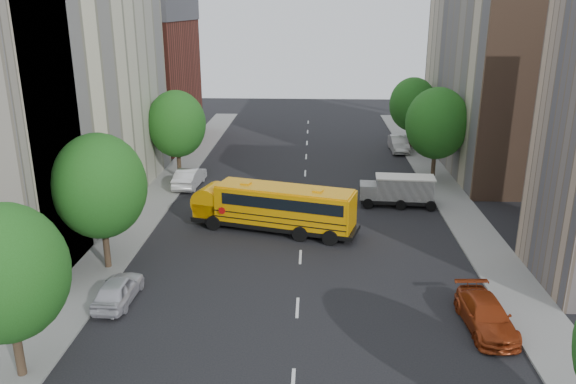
# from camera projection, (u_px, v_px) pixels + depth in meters

# --- Properties ---
(ground) EXTENTS (120.00, 120.00, 0.00)m
(ground) POSITION_uv_depth(u_px,v_px,m) (301.00, 244.00, 35.62)
(ground) COLOR black
(ground) RESTS_ON ground
(sidewalk_left) EXTENTS (3.00, 80.00, 0.12)m
(sidewalk_left) POSITION_uv_depth(u_px,v_px,m) (145.00, 213.00, 40.84)
(sidewalk_left) COLOR slate
(sidewalk_left) RESTS_ON ground
(sidewalk_right) EXTENTS (3.00, 80.00, 0.12)m
(sidewalk_right) POSITION_uv_depth(u_px,v_px,m) (464.00, 218.00, 39.85)
(sidewalk_right) COLOR slate
(sidewalk_right) RESTS_ON ground
(lane_markings) EXTENTS (0.15, 64.00, 0.01)m
(lane_markings) POSITION_uv_depth(u_px,v_px,m) (304.00, 194.00, 45.11)
(lane_markings) COLOR silver
(lane_markings) RESTS_ON ground
(building_left_cream) EXTENTS (10.00, 26.00, 20.00)m
(building_left_cream) POSITION_uv_depth(u_px,v_px,m) (45.00, 72.00, 38.97)
(building_left_cream) COLOR beige
(building_left_cream) RESTS_ON ground
(building_left_redbrick) EXTENTS (10.00, 15.00, 13.00)m
(building_left_redbrick) POSITION_uv_depth(u_px,v_px,m) (142.00, 83.00, 60.94)
(building_left_redbrick) COLOR maroon
(building_left_redbrick) RESTS_ON ground
(building_right_far) EXTENTS (10.00, 22.00, 18.00)m
(building_right_far) POSITION_uv_depth(u_px,v_px,m) (504.00, 69.00, 51.02)
(building_right_far) COLOR #BFB295
(building_right_far) RESTS_ON ground
(building_right_sidewall) EXTENTS (10.10, 0.30, 18.00)m
(building_right_sidewall) POSITION_uv_depth(u_px,v_px,m) (553.00, 84.00, 40.58)
(building_right_sidewall) COLOR brown
(building_right_sidewall) RESTS_ON ground
(street_tree_0) EXTENTS (4.80, 4.80, 7.41)m
(street_tree_0) POSITION_uv_depth(u_px,v_px,m) (5.00, 273.00, 21.36)
(street_tree_0) COLOR #38281C
(street_tree_0) RESTS_ON ground
(street_tree_1) EXTENTS (5.12, 5.12, 7.90)m
(street_tree_1) POSITION_uv_depth(u_px,v_px,m) (100.00, 186.00, 30.75)
(street_tree_1) COLOR #38281C
(street_tree_1) RESTS_ON ground
(street_tree_2) EXTENTS (4.99, 4.99, 7.71)m
(street_tree_2) POSITION_uv_depth(u_px,v_px,m) (177.00, 124.00, 47.87)
(street_tree_2) COLOR #38281C
(street_tree_2) RESTS_ON ground
(street_tree_4) EXTENTS (5.25, 5.25, 8.10)m
(street_tree_4) POSITION_uv_depth(u_px,v_px,m) (437.00, 123.00, 46.85)
(street_tree_4) COLOR #38281C
(street_tree_4) RESTS_ON ground
(street_tree_5) EXTENTS (4.86, 4.86, 7.51)m
(street_tree_5) POSITION_uv_depth(u_px,v_px,m) (413.00, 104.00, 58.35)
(street_tree_5) COLOR #38281C
(street_tree_5) RESTS_ON ground
(school_bus) EXTENTS (11.49, 5.53, 3.17)m
(school_bus) POSITION_uv_depth(u_px,v_px,m) (273.00, 205.00, 37.28)
(school_bus) COLOR black
(school_bus) RESTS_ON ground
(safari_truck) EXTENTS (5.53, 2.35, 2.31)m
(safari_truck) POSITION_uv_depth(u_px,v_px,m) (398.00, 190.00, 42.16)
(safari_truck) COLOR black
(safari_truck) RESTS_ON ground
(parked_car_0) EXTENTS (1.76, 4.14, 1.39)m
(parked_car_0) POSITION_uv_depth(u_px,v_px,m) (118.00, 290.00, 28.37)
(parked_car_0) COLOR silver
(parked_car_0) RESTS_ON ground
(parked_car_1) EXTENTS (2.05, 5.00, 1.61)m
(parked_car_1) POSITION_uv_depth(u_px,v_px,m) (190.00, 177.00, 46.83)
(parked_car_1) COLOR silver
(parked_car_1) RESTS_ON ground
(parked_car_3) EXTENTS (2.21, 4.91, 1.40)m
(parked_car_3) POSITION_uv_depth(u_px,v_px,m) (486.00, 315.00, 26.02)
(parked_car_3) COLOR #913212
(parked_car_3) RESTS_ON ground
(parked_car_5) EXTENTS (1.75, 4.89, 1.60)m
(parked_car_5) POSITION_uv_depth(u_px,v_px,m) (399.00, 144.00, 58.36)
(parked_car_5) COLOR #9A9994
(parked_car_5) RESTS_ON ground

